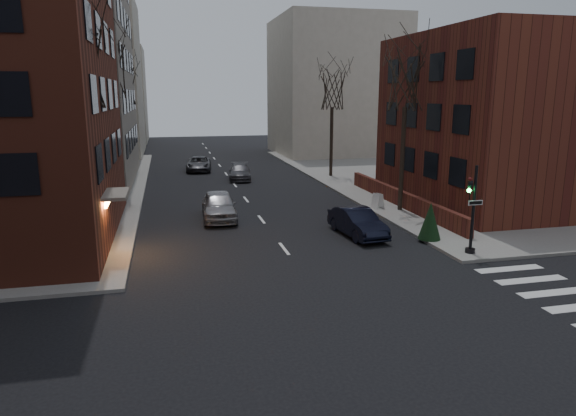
% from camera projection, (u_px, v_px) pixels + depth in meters
% --- Properties ---
extents(ground, '(160.00, 160.00, 0.00)m').
position_uv_depth(ground, '(389.00, 384.00, 13.04)').
color(ground, black).
rests_on(ground, ground).
extents(sidewalk_far_right, '(44.00, 44.00, 0.15)m').
position_uv_depth(sidewalk_far_right, '(543.00, 172.00, 48.02)').
color(sidewalk_far_right, gray).
rests_on(sidewalk_far_right, ground).
extents(building_right_brick, '(12.00, 14.00, 11.00)m').
position_uv_depth(building_right_brick, '(505.00, 121.00, 33.59)').
color(building_right_brick, '#5C271A').
rests_on(building_right_brick, ground).
extents(low_wall_right, '(0.35, 16.00, 1.00)m').
position_uv_depth(low_wall_right, '(401.00, 198.00, 33.03)').
color(low_wall_right, '#5C271A').
rests_on(low_wall_right, sidewalk_far_right).
extents(building_distant_la, '(14.00, 16.00, 18.00)m').
position_uv_depth(building_distant_la, '(77.00, 78.00, 59.96)').
color(building_distant_la, beige).
rests_on(building_distant_la, ground).
extents(building_distant_ra, '(14.00, 14.00, 16.00)m').
position_uv_depth(building_distant_ra, '(335.00, 87.00, 62.16)').
color(building_distant_ra, beige).
rests_on(building_distant_ra, ground).
extents(building_distant_lb, '(10.00, 12.00, 14.00)m').
position_uv_depth(building_distant_lb, '(111.00, 95.00, 76.99)').
color(building_distant_lb, beige).
rests_on(building_distant_lb, ground).
extents(traffic_signal, '(0.76, 0.44, 4.00)m').
position_uv_depth(traffic_signal, '(472.00, 215.00, 22.95)').
color(traffic_signal, black).
rests_on(traffic_signal, sidewalk_far_right).
extents(tree_left_a, '(4.18, 4.18, 10.26)m').
position_uv_depth(tree_left_a, '(79.00, 65.00, 22.52)').
color(tree_left_a, '#2D231C').
rests_on(tree_left_a, sidewalk_far_left).
extents(tree_left_b, '(4.40, 4.40, 10.80)m').
position_uv_depth(tree_left_b, '(107.00, 68.00, 33.82)').
color(tree_left_b, '#2D231C').
rests_on(tree_left_b, sidewalk_far_left).
extents(tree_left_c, '(3.96, 3.96, 9.72)m').
position_uv_depth(tree_left_c, '(124.00, 85.00, 47.31)').
color(tree_left_c, '#2D231C').
rests_on(tree_left_c, sidewalk_far_left).
extents(tree_right_a, '(3.96, 3.96, 9.72)m').
position_uv_depth(tree_right_a, '(406.00, 80.00, 30.36)').
color(tree_right_a, '#2D231C').
rests_on(tree_right_a, sidewalk_far_right).
extents(tree_right_b, '(3.74, 3.74, 9.18)m').
position_uv_depth(tree_right_b, '(332.00, 89.00, 43.76)').
color(tree_right_b, '#2D231C').
rests_on(tree_right_b, sidewalk_far_right).
extents(streetlamp_near, '(0.36, 0.36, 6.28)m').
position_uv_depth(streetlamp_near, '(116.00, 144.00, 31.17)').
color(streetlamp_near, black).
rests_on(streetlamp_near, sidewalk_far_left).
extents(streetlamp_far, '(0.36, 0.36, 6.28)m').
position_uv_depth(streetlamp_far, '(134.00, 125.00, 50.17)').
color(streetlamp_far, black).
rests_on(streetlamp_far, sidewalk_far_left).
extents(parked_sedan, '(1.98, 4.51, 1.44)m').
position_uv_depth(parked_sedan, '(357.00, 222.00, 26.52)').
color(parked_sedan, black).
rests_on(parked_sedan, ground).
extents(car_lane_silver, '(2.17, 4.93, 1.65)m').
position_uv_depth(car_lane_silver, '(219.00, 205.00, 30.06)').
color(car_lane_silver, gray).
rests_on(car_lane_silver, ground).
extents(car_lane_gray, '(2.42, 4.73, 1.31)m').
position_uv_depth(car_lane_gray, '(240.00, 172.00, 44.07)').
color(car_lane_gray, '#424247').
rests_on(car_lane_gray, ground).
extents(car_lane_far, '(2.72, 5.09, 1.36)m').
position_uv_depth(car_lane_far, '(199.00, 164.00, 49.02)').
color(car_lane_far, '#3F3F44').
rests_on(car_lane_far, ground).
extents(sandwich_board, '(0.60, 0.70, 0.95)m').
position_uv_depth(sandwich_board, '(378.00, 201.00, 32.39)').
color(sandwich_board, white).
rests_on(sandwich_board, sidewalk_far_right).
extents(evergreen_shrub, '(1.36, 1.36, 1.86)m').
position_uv_depth(evergreen_shrub, '(430.00, 221.00, 25.35)').
color(evergreen_shrub, black).
rests_on(evergreen_shrub, sidewalk_far_right).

